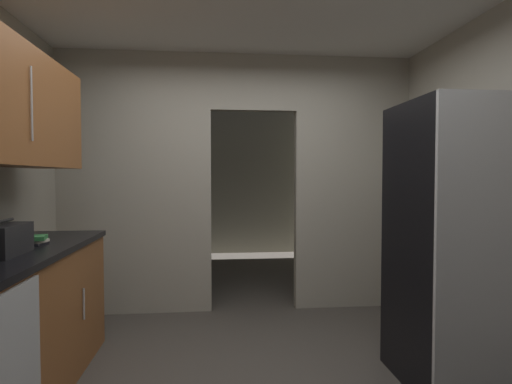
# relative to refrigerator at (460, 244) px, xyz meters

# --- Properties ---
(kitchen_overhead_slab) EXTENTS (4.00, 7.45, 0.06)m
(kitchen_overhead_slab) POSITION_rel_refrigerator_xyz_m (-1.37, 0.51, 1.73)
(kitchen_overhead_slab) COLOR silver
(kitchen_partition) EXTENTS (3.60, 0.12, 2.63)m
(kitchen_partition) POSITION_rel_refrigerator_xyz_m (-1.40, 1.72, 0.45)
(kitchen_partition) COLOR #ADA899
(kitchen_partition) RESTS_ON ground
(adjoining_room_shell) EXTENTS (3.60, 3.29, 2.63)m
(adjoining_room_shell) POSITION_rel_refrigerator_xyz_m (-1.37, 3.92, 0.38)
(adjoining_room_shell) COLOR gray
(adjoining_room_shell) RESTS_ON ground
(refrigerator) EXTENTS (0.75, 0.79, 1.87)m
(refrigerator) POSITION_rel_refrigerator_xyz_m (0.00, 0.00, 0.00)
(refrigerator) COLOR black
(refrigerator) RESTS_ON ground
(lower_cabinet_run) EXTENTS (0.65, 2.08, 0.94)m
(lower_cabinet_run) POSITION_rel_refrigerator_xyz_m (-2.85, -0.06, -0.47)
(lower_cabinet_run) COLOR brown
(lower_cabinet_run) RESTS_ON ground
(boombox) EXTENTS (0.21, 0.35, 0.20)m
(boombox) POSITION_rel_refrigerator_xyz_m (-2.82, -0.11, 0.09)
(boombox) COLOR black
(boombox) RESTS_ON lower_cabinet_run
(book_stack) EXTENTS (0.14, 0.16, 0.06)m
(book_stack) POSITION_rel_refrigerator_xyz_m (-2.78, 0.25, 0.03)
(book_stack) COLOR black
(book_stack) RESTS_ON lower_cabinet_run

